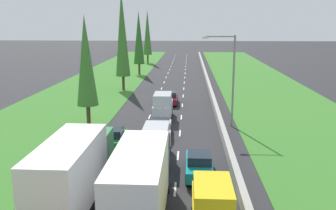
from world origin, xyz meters
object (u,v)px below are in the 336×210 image
(white_box_truck_centre_lane, at_px, (142,183))
(poplar_tree_second, at_px, (86,61))
(silver_sedan_centre_lane, at_px, (161,128))
(maroon_sedan_centre_lane, at_px, (170,98))
(yellow_van_right_lane, at_px, (212,209))
(teal_sedan_right_lane, at_px, (199,165))
(white_box_truck_left_lane, at_px, (74,172))
(poplar_tree_fourth, at_px, (139,38))
(street_light_mast, at_px, (230,74))
(silver_van_centre_lane_fifth, at_px, (163,106))
(poplar_tree_fifth, at_px, (147,33))
(silver_van_centre_lane, at_px, (156,144))
(poplar_tree_third, at_px, (122,34))
(green_hatchback_left_lane, at_px, (114,139))

(white_box_truck_centre_lane, height_order, poplar_tree_second, poplar_tree_second)
(silver_sedan_centre_lane, xyz_separation_m, maroon_sedan_centre_lane, (0.19, 13.77, 0.00))
(yellow_van_right_lane, relative_size, teal_sedan_right_lane, 1.09)
(yellow_van_right_lane, bearing_deg, white_box_truck_centre_lane, 163.36)
(white_box_truck_left_lane, bearing_deg, maroon_sedan_centre_lane, 81.97)
(silver_sedan_centre_lane, bearing_deg, teal_sedan_right_lane, -69.32)
(poplar_tree_fourth, height_order, street_light_mast, poplar_tree_fourth)
(yellow_van_right_lane, height_order, poplar_tree_second, poplar_tree_second)
(silver_van_centre_lane_fifth, relative_size, teal_sedan_right_lane, 1.09)
(teal_sedan_right_lane, bearing_deg, white_box_truck_left_lane, -144.46)
(poplar_tree_fourth, bearing_deg, white_box_truck_centre_lane, -82.31)
(silver_van_centre_lane_fifth, distance_m, poplar_tree_fifth, 56.35)
(poplar_tree_fourth, bearing_deg, silver_van_centre_lane, -80.91)
(poplar_tree_fourth, bearing_deg, silver_van_centre_lane_fifth, -78.31)
(poplar_tree_third, bearing_deg, white_box_truck_left_lane, -84.13)
(white_box_truck_centre_lane, relative_size, poplar_tree_fifth, 0.72)
(green_hatchback_left_lane, distance_m, poplar_tree_third, 28.21)
(poplar_tree_second, bearing_deg, silver_van_centre_lane_fifth, 25.29)
(poplar_tree_second, distance_m, street_light_mast, 13.97)
(yellow_van_right_lane, distance_m, poplar_tree_second, 22.47)
(silver_van_centre_lane_fifth, bearing_deg, silver_sedan_centre_lane, -87.87)
(poplar_tree_fourth, relative_size, poplar_tree_fifth, 0.94)
(silver_sedan_centre_lane, bearing_deg, yellow_van_right_lane, -76.87)
(silver_van_centre_lane_fifth, xyz_separation_m, maroon_sedan_centre_lane, (0.42, 7.41, -0.59))
(poplar_tree_second, bearing_deg, silver_van_centre_lane, -50.38)
(white_box_truck_left_lane, xyz_separation_m, maroon_sedan_centre_lane, (3.86, 27.37, -1.37))
(teal_sedan_right_lane, height_order, street_light_mast, street_light_mast)
(maroon_sedan_centre_lane, relative_size, teal_sedan_right_lane, 1.00)
(white_box_truck_left_lane, distance_m, poplar_tree_fifth, 75.75)
(street_light_mast, bearing_deg, maroon_sedan_centre_lane, 122.46)
(white_box_truck_centre_lane, height_order, poplar_tree_third, poplar_tree_third)
(silver_sedan_centre_lane, bearing_deg, poplar_tree_third, 107.69)
(poplar_tree_fifth, bearing_deg, silver_van_centre_lane, -83.18)
(street_light_mast, bearing_deg, green_hatchback_left_lane, -144.24)
(poplar_tree_third, bearing_deg, green_hatchback_left_lane, -81.75)
(poplar_tree_second, bearing_deg, street_light_mast, 3.62)
(green_hatchback_left_lane, bearing_deg, poplar_tree_fourth, 94.83)
(white_box_truck_centre_lane, bearing_deg, maroon_sedan_centre_lane, 89.97)
(poplar_tree_third, height_order, poplar_tree_fourth, poplar_tree_third)
(white_box_truck_left_lane, height_order, silver_van_centre_lane_fifth, white_box_truck_left_lane)
(silver_van_centre_lane, xyz_separation_m, poplar_tree_second, (-7.56, 9.13, 5.12))
(green_hatchback_left_lane, relative_size, yellow_van_right_lane, 0.80)
(green_hatchback_left_lane, height_order, poplar_tree_third, poplar_tree_third)
(silver_van_centre_lane_fifth, distance_m, poplar_tree_third, 19.89)
(yellow_van_right_lane, distance_m, street_light_mast, 20.29)
(silver_van_centre_lane, height_order, silver_sedan_centre_lane, silver_van_centre_lane)
(silver_van_centre_lane_fifth, height_order, maroon_sedan_centre_lane, silver_van_centre_lane_fifth)
(teal_sedan_right_lane, bearing_deg, green_hatchback_left_lane, 142.58)
(green_hatchback_left_lane, relative_size, poplar_tree_fifth, 0.30)
(maroon_sedan_centre_lane, height_order, teal_sedan_right_lane, same)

